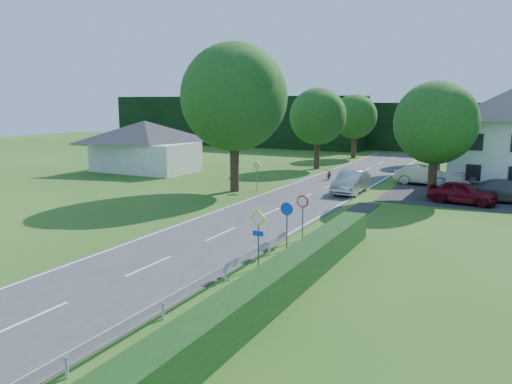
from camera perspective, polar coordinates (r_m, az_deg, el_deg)
The scene contains 29 objects.
ground at distance 18.45m, azimuth -24.30°, elevation -13.13°, with size 160.00×160.00×0.00m, color #1F4E16.
road at distance 33.92m, azimuth 3.02°, elevation -1.73°, with size 7.00×80.00×0.04m, color #37373A.
footpath at distance 16.58m, azimuth -7.45°, elevation -14.89°, with size 1.50×44.00×0.04m, color #28272A.
parking_pad at distance 43.86m, azimuth 24.82°, elevation 0.06°, with size 14.00×16.00×0.04m, color #28272A.
line_edge_left at distance 35.35m, azimuth -1.79°, elevation -1.19°, with size 0.12×80.00×0.01m, color white.
line_edge_right at distance 32.75m, azimuth 8.21°, elevation -2.21°, with size 0.12×80.00×0.01m, color white.
line_centre at distance 33.92m, azimuth 3.02°, elevation -1.69°, with size 0.12×80.00×0.01m, color white, non-canonical shape.
guardrail at distance 15.03m, azimuth -17.93°, elevation -16.71°, with size 0.12×26.00×0.69m, color silver, non-canonical shape.
hedge_right at distance 14.03m, azimuth -6.93°, elevation -16.91°, with size 1.20×30.00×1.30m, color black.
tree_main at distance 39.51m, azimuth -2.51°, elevation 8.44°, with size 9.40×9.40×11.64m, color #1E4A16, non-canonical shape.
tree_left_far at distance 53.68m, azimuth 7.03°, elevation 7.20°, with size 7.00×7.00×8.58m, color #1E4A16, non-canonical shape.
tree_right_far at distance 52.74m, azimuth 20.22°, elevation 6.88°, with size 7.40×7.40×9.09m, color #1E4A16, non-canonical shape.
tree_left_back at distance 64.92m, azimuth 11.17°, elevation 7.37°, with size 6.60×6.60×8.07m, color #1E4A16, non-canonical shape.
tree_right_back at distance 60.83m, azimuth 20.21°, elevation 6.52°, with size 6.20×6.20×7.56m, color #1E4A16, non-canonical shape.
tree_right_mid at distance 38.70m, azimuth 19.74°, elevation 5.55°, with size 7.00×7.00×8.58m, color #1E4A16, non-canonical shape.
treeline_left at distance 83.45m, azimuth -2.65°, elevation 8.11°, with size 44.00×6.00×8.00m, color black.
treeline_right at distance 76.55m, azimuth 23.24°, elevation 6.74°, with size 30.00×5.00×7.00m, color black.
bungalow_left at distance 52.64m, azimuth -12.56°, elevation 5.26°, with size 11.00×6.50×5.20m.
streetlight at distance 40.73m, azimuth 19.53°, elevation 6.01°, with size 2.03×0.18×8.00m.
sign_priority_right at distance 21.15m, azimuth 0.24°, elevation -4.11°, with size 0.78×0.09×2.59m.
sign_roundabout at distance 23.81m, azimuth 3.54°, elevation -2.81°, with size 0.64×0.08×2.37m.
sign_speed_limit at distance 25.59m, azimuth 5.34°, elevation -1.70°, with size 0.64×0.11×2.37m.
sign_priority_left at distance 39.99m, azimuth 0.10°, elevation 2.57°, with size 0.78×0.09×2.44m.
moving_car at distance 39.57m, azimuth 10.79°, elevation 1.11°, with size 1.81×5.19×1.71m, color #BBBCC1.
motorcycle at distance 46.30m, azimuth 8.37°, elevation 2.05°, with size 0.67×1.94×1.02m, color black.
parked_car_red at distance 37.69m, azimuth 22.52°, elevation -0.06°, with size 1.84×4.58×1.56m, color #610A17.
parked_car_silver_a at distance 45.16m, azimuth 18.76°, elevation 1.82°, with size 1.75×5.01×1.65m, color silver.
parked_car_grey at distance 39.60m, azimuth 27.05°, elevation 0.07°, with size 2.21×5.44×1.58m, color #4B4C51.
parasol at distance 41.18m, azimuth 22.51°, elevation 0.95°, with size 2.00×2.04×1.84m, color red.
Camera 1 is at (13.62, -10.27, 7.02)m, focal length 35.00 mm.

